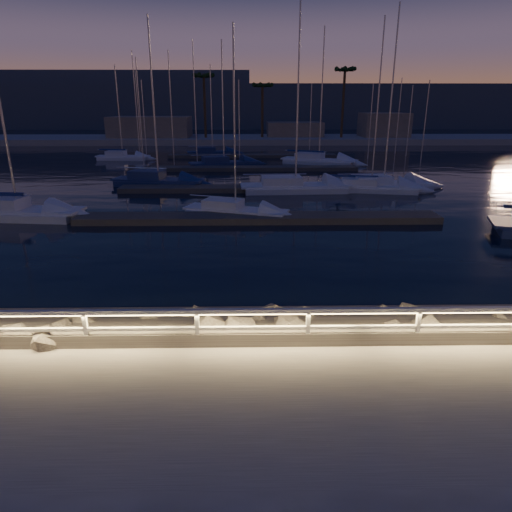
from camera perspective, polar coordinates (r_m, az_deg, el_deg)
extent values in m
plane|color=#B0AB9F|center=(12.75, 1.89, -10.94)|extent=(400.00, 400.00, 0.00)
cube|color=#B0AB9F|center=(10.71, 2.57, -18.03)|extent=(240.00, 5.00, 0.20)
cube|color=slate|center=(14.20, 1.57, -9.01)|extent=(240.00, 3.45, 1.29)
plane|color=black|center=(91.33, -0.66, 14.32)|extent=(320.00, 320.00, 0.00)
plane|color=black|center=(13.38, 1.83, -15.41)|extent=(400.00, 400.00, 0.00)
cube|color=silver|center=(13.24, -20.51, -8.57)|extent=(0.11, 0.11, 1.00)
cube|color=silver|center=(12.57, -7.35, -8.96)|extent=(0.11, 0.11, 1.00)
cube|color=silver|center=(12.59, 6.51, -8.86)|extent=(0.11, 0.11, 1.00)
cube|color=silver|center=(13.31, 19.56, -8.30)|extent=(0.11, 0.11, 1.00)
cube|color=silver|center=(12.28, 1.94, -6.88)|extent=(44.00, 0.12, 0.12)
cube|color=silver|center=(12.51, 1.91, -8.95)|extent=(44.00, 0.09, 0.09)
cube|color=#F9C970|center=(12.30, 1.94, -7.26)|extent=(44.00, 0.04, 0.03)
sphere|color=slate|center=(15.99, 22.42, -7.35)|extent=(0.73, 0.73, 0.73)
sphere|color=slate|center=(15.03, -26.65, -8.64)|extent=(1.00, 1.00, 1.00)
cube|color=#534C44|center=(27.89, 0.26, 4.77)|extent=(22.00, 2.00, 0.40)
cube|color=#534C44|center=(37.67, -0.08, 8.42)|extent=(22.00, 2.00, 0.40)
cube|color=#534C44|center=(49.53, -0.31, 10.89)|extent=(22.00, 2.00, 0.40)
cube|color=#534C44|center=(61.44, -0.46, 12.40)|extent=(22.00, 2.00, 0.40)
cube|color=#B0AB9F|center=(85.32, -0.63, 14.29)|extent=(160.00, 14.00, 1.20)
cube|color=gray|center=(86.94, -13.03, 15.24)|extent=(14.00, 8.00, 4.00)
cube|color=gray|center=(86.64, 4.85, 15.29)|extent=(10.00, 6.00, 3.00)
cube|color=gray|center=(88.65, 15.66, 15.28)|extent=(8.00, 7.00, 4.60)
cylinder|color=#503F25|center=(83.40, -6.43, 18.10)|extent=(0.44, 0.44, 10.50)
cylinder|color=#503F25|center=(84.12, 0.79, 17.70)|extent=(0.44, 0.44, 9.00)
cylinder|color=#503F25|center=(84.71, 10.83, 18.25)|extent=(0.44, 0.44, 11.50)
cube|color=#354152|center=(141.09, -0.81, 17.72)|extent=(220.00, 30.00, 14.00)
cube|color=#354152|center=(162.32, -23.59, 17.09)|extent=(120.00, 25.00, 18.00)
cube|color=silver|center=(32.22, -27.51, 4.45)|extent=(7.64, 3.26, 0.63)
cube|color=silver|center=(32.13, -27.62, 5.14)|extent=(8.21, 2.96, 0.17)
cube|color=silver|center=(32.62, -29.25, 5.79)|extent=(3.07, 2.15, 0.74)
cube|color=silver|center=(29.14, -2.55, 5.26)|extent=(6.44, 4.02, 0.48)
cube|color=silver|center=(29.07, -2.56, 5.84)|extent=(6.82, 3.90, 0.13)
cube|color=silver|center=(29.32, -4.12, 6.53)|extent=(2.76, 2.25, 0.56)
cylinder|color=#A9AAAE|center=(28.37, -2.72, 16.52)|extent=(0.10, 0.10, 10.62)
cylinder|color=#A9AAAE|center=(29.40, -4.91, 7.40)|extent=(3.61, 1.38, 0.07)
cube|color=silver|center=(37.54, 4.94, 8.24)|extent=(8.31, 3.16, 0.59)
cube|color=silver|center=(37.48, 4.95, 8.80)|extent=(8.97, 2.79, 0.16)
cube|color=silver|center=(37.26, 3.22, 9.37)|extent=(3.29, 2.21, 0.70)
cylinder|color=#A9AAAE|center=(36.94, 5.28, 19.88)|extent=(0.13, 0.13, 14.19)
cylinder|color=#A9AAAE|center=(37.11, 2.35, 10.18)|extent=(5.11, 0.36, 0.09)
cube|color=navy|center=(40.96, -12.04, 8.77)|extent=(7.68, 3.86, 0.62)
cube|color=navy|center=(40.90, -12.08, 9.32)|extent=(8.21, 3.62, 0.17)
cube|color=navy|center=(41.24, -13.45, 9.86)|extent=(3.16, 2.37, 0.74)
cylinder|color=#A9AAAE|center=(40.40, -12.73, 18.43)|extent=(0.14, 0.14, 12.75)
cylinder|color=#A9AAAE|center=(41.37, -14.17, 10.62)|extent=(4.52, 1.00, 0.09)
cube|color=silver|center=(39.78, 15.62, 8.21)|extent=(7.94, 3.49, 0.55)
cube|color=silver|center=(39.72, 15.67, 8.71)|extent=(8.52, 3.19, 0.15)
cube|color=silver|center=(39.25, 14.27, 9.24)|extent=(3.20, 2.28, 0.65)
cylinder|color=#A9AAAE|center=(39.21, 16.57, 18.48)|extent=(0.12, 0.12, 13.33)
cylinder|color=#A9AAAE|center=(38.98, 13.59, 9.98)|extent=(4.77, 0.67, 0.08)
cube|color=silver|center=(38.78, 14.18, 8.08)|extent=(7.47, 3.83, 0.48)
cube|color=silver|center=(38.73, 14.21, 8.52)|extent=(7.97, 3.60, 0.13)
cube|color=silver|center=(38.64, 12.77, 9.06)|extent=(3.08, 2.33, 0.56)
cylinder|color=#A9AAAE|center=(38.19, 14.99, 17.81)|extent=(0.10, 0.10, 12.37)
cylinder|color=#A9AAAE|center=(38.56, 12.07, 9.75)|extent=(4.37, 1.01, 0.07)
cube|color=navy|center=(52.47, -4.01, 11.23)|extent=(7.58, 4.47, 0.56)
cube|color=navy|center=(52.42, -4.02, 11.61)|extent=(8.04, 4.31, 0.15)
cube|color=navy|center=(52.14, -5.11, 11.94)|extent=(3.21, 2.56, 0.66)
cylinder|color=#A9AAAE|center=(52.03, -4.18, 18.56)|extent=(0.12, 0.12, 12.48)
cylinder|color=#A9AAAE|center=(51.96, -5.67, 12.47)|extent=(4.31, 1.44, 0.08)
cube|color=silver|center=(55.30, 7.86, 11.48)|extent=(8.52, 5.87, 0.59)
cube|color=silver|center=(55.26, 7.87, 11.86)|extent=(8.97, 5.78, 0.16)
cube|color=silver|center=(55.54, 6.75, 12.33)|extent=(3.72, 3.17, 0.69)
cylinder|color=#A9AAAE|center=(54.90, 8.22, 19.31)|extent=(0.13, 0.13, 14.12)
cylinder|color=#A9AAAE|center=(55.65, 6.20, 12.91)|extent=(4.65, 2.21, 0.09)
cube|color=silver|center=(61.12, -16.28, 11.59)|extent=(6.20, 2.43, 0.52)
cube|color=silver|center=(61.08, -16.31, 11.90)|extent=(6.69, 2.16, 0.14)
cube|color=silver|center=(61.33, -17.10, 12.16)|extent=(2.46, 1.67, 0.61)
cylinder|color=#A9AAAE|center=(60.76, -16.78, 16.93)|extent=(0.11, 0.11, 10.56)
cylinder|color=#A9AAAE|center=(61.42, -17.52, 12.57)|extent=(3.80, 0.33, 0.08)
cube|color=navy|center=(64.71, -5.44, 12.59)|extent=(6.63, 3.19, 0.50)
cube|color=navy|center=(64.68, -5.45, 12.87)|extent=(7.10, 2.97, 0.14)
cube|color=navy|center=(64.57, -6.26, 13.11)|extent=(2.71, 1.99, 0.59)
cylinder|color=#A9AAAE|center=(64.37, -5.61, 17.84)|extent=(0.11, 0.11, 11.04)
cylinder|color=#A9AAAE|center=(64.49, -6.68, 13.50)|extent=(3.93, 0.76, 0.07)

